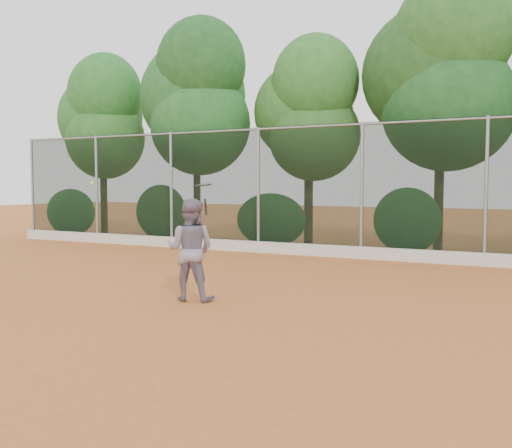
% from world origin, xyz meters
% --- Properties ---
extents(ground, '(80.00, 80.00, 0.00)m').
position_xyz_m(ground, '(0.00, 0.00, 0.00)').
color(ground, '#BB642C').
rests_on(ground, ground).
extents(concrete_curb, '(24.00, 0.20, 0.30)m').
position_xyz_m(concrete_curb, '(0.00, 6.82, 0.15)').
color(concrete_curb, silver).
rests_on(concrete_curb, ground).
extents(tennis_player, '(0.94, 0.80, 1.67)m').
position_xyz_m(tennis_player, '(-0.89, 0.39, 0.84)').
color(tennis_player, gray).
rests_on(tennis_player, ground).
extents(chainlink_fence, '(24.09, 0.09, 3.50)m').
position_xyz_m(chainlink_fence, '(-0.00, 7.00, 1.86)').
color(chainlink_fence, black).
rests_on(chainlink_fence, ground).
extents(foliage_backdrop, '(23.70, 3.63, 7.55)m').
position_xyz_m(foliage_backdrop, '(-0.55, 8.98, 4.40)').
color(foliage_backdrop, '#3D2917').
rests_on(foliage_backdrop, ground).
extents(tennis_racket, '(0.35, 0.35, 0.51)m').
position_xyz_m(tennis_racket, '(-0.58, 0.31, 1.86)').
color(tennis_racket, black).
rests_on(tennis_racket, ground).
extents(tennis_ball_in_flight, '(0.07, 0.07, 0.07)m').
position_xyz_m(tennis_ball_in_flight, '(-3.04, 0.44, 1.93)').
color(tennis_ball_in_flight, yellow).
rests_on(tennis_ball_in_flight, ground).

